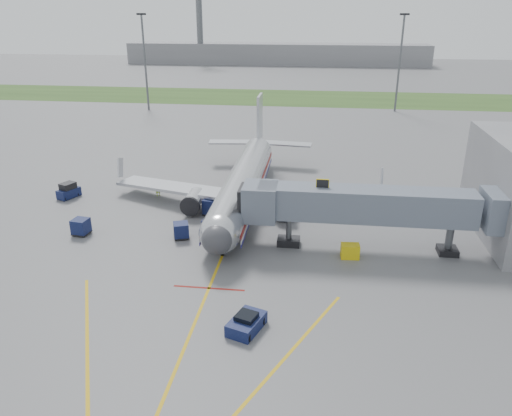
# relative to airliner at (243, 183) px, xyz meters

# --- Properties ---
(ground) EXTENTS (400.00, 400.00, 0.00)m
(ground) POSITION_rel_airliner_xyz_m (-0.00, -15.25, -2.65)
(ground) COLOR #565659
(ground) RESTS_ON ground
(grass_strip) EXTENTS (300.00, 25.00, 0.01)m
(grass_strip) POSITION_rel_airliner_xyz_m (-0.00, 74.75, -2.64)
(grass_strip) COLOR #2D4C1E
(grass_strip) RESTS_ON ground
(apron_markings) EXTENTS (21.52, 50.00, 0.01)m
(apron_markings) POSITION_rel_airliner_xyz_m (-0.00, -22.65, -2.64)
(apron_markings) COLOR gold
(apron_markings) RESTS_ON ground
(airliner) EXTENTS (32.10, 35.67, 10.25)m
(airliner) POSITION_rel_airliner_xyz_m (0.00, 0.00, 0.00)
(airliner) COLOR silver
(airliner) RESTS_ON ground
(jet_bridge) EXTENTS (25.30, 4.00, 6.90)m
(jet_bridge) POSITION_rel_airliner_xyz_m (12.86, -10.25, 1.82)
(jet_bridge) COLOR slate
(jet_bridge) RESTS_ON ground
(light_mast_left) EXTENTS (2.00, 0.44, 20.40)m
(light_mast_left) POSITION_rel_airliner_xyz_m (-30.00, 54.75, 8.13)
(light_mast_left) COLOR #595B60
(light_mast_left) RESTS_ON ground
(light_mast_right) EXTENTS (2.00, 0.44, 20.40)m
(light_mast_right) POSITION_rel_airliner_xyz_m (25.00, 59.75, 8.13)
(light_mast_right) COLOR #595B60
(light_mast_right) RESTS_ON ground
(distant_terminal) EXTENTS (120.00, 14.00, 8.00)m
(distant_terminal) POSITION_rel_airliner_xyz_m (-10.00, 154.75, 1.35)
(distant_terminal) COLOR slate
(distant_terminal) RESTS_ON ground
(control_tower) EXTENTS (4.00, 4.00, 30.00)m
(control_tower) POSITION_rel_airliner_xyz_m (-40.00, 149.75, 14.68)
(control_tower) COLOR #595B60
(control_tower) RESTS_ON ground
(pushback_tug) EXTENTS (2.83, 3.55, 1.29)m
(pushback_tug) POSITION_rel_airliner_xyz_m (3.90, -24.48, -2.11)
(pushback_tug) COLOR #0B0C34
(pushback_tug) RESTS_ON ground
(baggage_tug) EXTENTS (2.35, 3.02, 1.88)m
(baggage_tug) POSITION_rel_airliner_xyz_m (-21.46, -0.64, -1.81)
(baggage_tug) COLOR #0B0C34
(baggage_tug) RESTS_ON ground
(baggage_cart_a) EXTENTS (2.05, 2.05, 1.88)m
(baggage_cart_a) POSITION_rel_airliner_xyz_m (-3.00, -3.72, -1.69)
(baggage_cart_a) COLOR #0B0C34
(baggage_cart_a) RESTS_ON ground
(baggage_cart_b) EXTENTS (1.91, 1.91, 1.61)m
(baggage_cart_b) POSITION_rel_airliner_xyz_m (-4.82, -10.10, -1.82)
(baggage_cart_b) COLOR #0B0C34
(baggage_cart_b) RESTS_ON ground
(baggage_cart_c) EXTENTS (1.75, 1.75, 1.68)m
(baggage_cart_c) POSITION_rel_airliner_xyz_m (-15.18, -10.57, -1.79)
(baggage_cart_c) COLOR #0B0C34
(baggage_cart_c) RESTS_ON ground
(belt_loader) EXTENTS (1.78, 4.00, 1.89)m
(belt_loader) POSITION_rel_airliner_xyz_m (-2.50, -6.07, -2.18)
(belt_loader) COLOR #0B0C34
(belt_loader) RESTS_ON ground
(ground_power_cart) EXTENTS (1.74, 1.22, 1.34)m
(ground_power_cart) POSITION_rel_airliner_xyz_m (11.82, -12.25, -1.99)
(ground_power_cart) COLOR gold
(ground_power_cart) RESTS_ON ground
(ramp_worker) EXTENTS (0.79, 0.76, 1.82)m
(ramp_worker) POSITION_rel_airliner_xyz_m (-10.84, 1.39, -1.74)
(ramp_worker) COLOR #A5DC19
(ramp_worker) RESTS_ON ground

